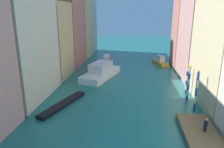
{
  "coord_description": "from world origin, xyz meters",
  "views": [
    {
      "loc": [
        1.7,
        -12.02,
        11.58
      ],
      "look_at": [
        -1.93,
        22.5,
        1.5
      ],
      "focal_mm": 33.6,
      "sensor_mm": 36.0,
      "label": 1
    }
  ],
  "objects_px": {
    "gondola_black": "(63,104)",
    "motorboat_1": "(160,61)",
    "person_on_dock": "(206,125)",
    "mooring_pole_1": "(189,83)",
    "waterfront_dock": "(201,135)",
    "mooring_pole_2": "(187,79)",
    "mooring_pole_0": "(196,91)",
    "vaporetto_white": "(101,72)",
    "motorboat_0": "(107,60)"
  },
  "relations": [
    {
      "from": "mooring_pole_2",
      "to": "gondola_black",
      "type": "distance_m",
      "value": 17.98
    },
    {
      "from": "mooring_pole_0",
      "to": "motorboat_0",
      "type": "height_order",
      "value": "mooring_pole_0"
    },
    {
      "from": "waterfront_dock",
      "to": "motorboat_1",
      "type": "height_order",
      "value": "motorboat_1"
    },
    {
      "from": "waterfront_dock",
      "to": "mooring_pole_0",
      "type": "relative_size",
      "value": 1.51
    },
    {
      "from": "mooring_pole_2",
      "to": "mooring_pole_1",
      "type": "bearing_deg",
      "value": -98.73
    },
    {
      "from": "mooring_pole_0",
      "to": "gondola_black",
      "type": "relative_size",
      "value": 0.61
    },
    {
      "from": "waterfront_dock",
      "to": "mooring_pole_1",
      "type": "xyz_separation_m",
      "value": [
        0.78,
        9.13,
        2.24
      ]
    },
    {
      "from": "vaporetto_white",
      "to": "gondola_black",
      "type": "relative_size",
      "value": 1.3
    },
    {
      "from": "motorboat_1",
      "to": "person_on_dock",
      "type": "bearing_deg",
      "value": -88.39
    },
    {
      "from": "gondola_black",
      "to": "motorboat_1",
      "type": "height_order",
      "value": "motorboat_1"
    },
    {
      "from": "motorboat_1",
      "to": "gondola_black",
      "type": "bearing_deg",
      "value": -121.69
    },
    {
      "from": "waterfront_dock",
      "to": "mooring_pole_0",
      "type": "xyz_separation_m",
      "value": [
        0.91,
        5.93,
        2.38
      ]
    },
    {
      "from": "gondola_black",
      "to": "motorboat_1",
      "type": "distance_m",
      "value": 28.96
    },
    {
      "from": "gondola_black",
      "to": "mooring_pole_0",
      "type": "bearing_deg",
      "value": 0.91
    },
    {
      "from": "gondola_black",
      "to": "waterfront_dock",
      "type": "bearing_deg",
      "value": -19.91
    },
    {
      "from": "vaporetto_white",
      "to": "mooring_pole_2",
      "type": "bearing_deg",
      "value": -26.85
    },
    {
      "from": "mooring_pole_0",
      "to": "motorboat_1",
      "type": "height_order",
      "value": "mooring_pole_0"
    },
    {
      "from": "vaporetto_white",
      "to": "gondola_black",
      "type": "bearing_deg",
      "value": -102.75
    },
    {
      "from": "motorboat_0",
      "to": "waterfront_dock",
      "type": "bearing_deg",
      "value": -67.03
    },
    {
      "from": "waterfront_dock",
      "to": "mooring_pole_2",
      "type": "distance_m",
      "value": 11.89
    },
    {
      "from": "person_on_dock",
      "to": "motorboat_0",
      "type": "xyz_separation_m",
      "value": [
        -13.67,
        31.05,
        -0.56
      ]
    },
    {
      "from": "mooring_pole_1",
      "to": "mooring_pole_2",
      "type": "bearing_deg",
      "value": 81.27
    },
    {
      "from": "waterfront_dock",
      "to": "mooring_pole_1",
      "type": "relative_size",
      "value": 1.6
    },
    {
      "from": "vaporetto_white",
      "to": "gondola_black",
      "type": "height_order",
      "value": "vaporetto_white"
    },
    {
      "from": "mooring_pole_1",
      "to": "motorboat_1",
      "type": "xyz_separation_m",
      "value": [
        -1.23,
        21.18,
        -1.8
      ]
    },
    {
      "from": "mooring_pole_0",
      "to": "person_on_dock",
      "type": "bearing_deg",
      "value": -95.2
    },
    {
      "from": "waterfront_dock",
      "to": "person_on_dock",
      "type": "distance_m",
      "value": 1.03
    },
    {
      "from": "waterfront_dock",
      "to": "mooring_pole_2",
      "type": "bearing_deg",
      "value": 84.28
    },
    {
      "from": "waterfront_dock",
      "to": "mooring_pole_2",
      "type": "xyz_separation_m",
      "value": [
        1.17,
        11.66,
        2.03
      ]
    },
    {
      "from": "mooring_pole_0",
      "to": "motorboat_1",
      "type": "bearing_deg",
      "value": 93.19
    },
    {
      "from": "motorboat_0",
      "to": "motorboat_1",
      "type": "xyz_separation_m",
      "value": [
        12.83,
        -1.02,
        0.09
      ]
    },
    {
      "from": "mooring_pole_2",
      "to": "motorboat_0",
      "type": "height_order",
      "value": "mooring_pole_2"
    },
    {
      "from": "person_on_dock",
      "to": "motorboat_1",
      "type": "xyz_separation_m",
      "value": [
        -0.84,
        30.03,
        -0.47
      ]
    },
    {
      "from": "mooring_pole_1",
      "to": "gondola_black",
      "type": "distance_m",
      "value": 16.95
    },
    {
      "from": "mooring_pole_2",
      "to": "motorboat_0",
      "type": "bearing_deg",
      "value": 126.29
    },
    {
      "from": "waterfront_dock",
      "to": "gondola_black",
      "type": "xyz_separation_m",
      "value": [
        -15.66,
        5.67,
        -0.04
      ]
    },
    {
      "from": "vaporetto_white",
      "to": "gondola_black",
      "type": "distance_m",
      "value": 13.37
    },
    {
      "from": "mooring_pole_1",
      "to": "vaporetto_white",
      "type": "height_order",
      "value": "mooring_pole_1"
    },
    {
      "from": "mooring_pole_1",
      "to": "person_on_dock",
      "type": "bearing_deg",
      "value": -92.49
    },
    {
      "from": "mooring_pole_2",
      "to": "vaporetto_white",
      "type": "xyz_separation_m",
      "value": [
        -13.88,
        7.02,
        -1.25
      ]
    },
    {
      "from": "motorboat_1",
      "to": "mooring_pole_1",
      "type": "bearing_deg",
      "value": -86.69
    },
    {
      "from": "gondola_black",
      "to": "mooring_pole_1",
      "type": "bearing_deg",
      "value": 11.88
    },
    {
      "from": "mooring_pole_2",
      "to": "waterfront_dock",
      "type": "bearing_deg",
      "value": -95.72
    },
    {
      "from": "person_on_dock",
      "to": "mooring_pole_1",
      "type": "distance_m",
      "value": 8.95
    },
    {
      "from": "mooring_pole_0",
      "to": "motorboat_0",
      "type": "bearing_deg",
      "value": 119.19
    },
    {
      "from": "mooring_pole_1",
      "to": "motorboat_0",
      "type": "distance_m",
      "value": 26.35
    },
    {
      "from": "mooring_pole_0",
      "to": "vaporetto_white",
      "type": "xyz_separation_m",
      "value": [
        -13.62,
        12.75,
        -1.6
      ]
    },
    {
      "from": "motorboat_0",
      "to": "mooring_pole_1",
      "type": "bearing_deg",
      "value": -57.66
    },
    {
      "from": "person_on_dock",
      "to": "vaporetto_white",
      "type": "height_order",
      "value": "vaporetto_white"
    },
    {
      "from": "mooring_pole_0",
      "to": "motorboat_1",
      "type": "xyz_separation_m",
      "value": [
        -1.36,
        24.37,
        -1.94
      ]
    }
  ]
}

